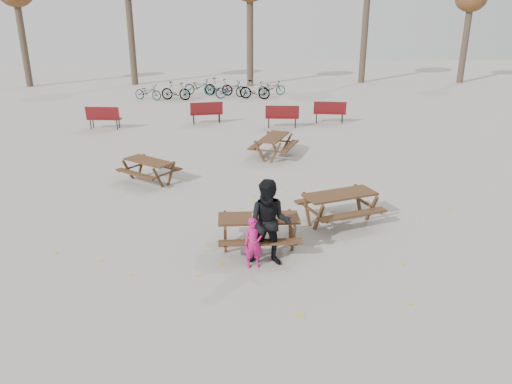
{
  "coord_description": "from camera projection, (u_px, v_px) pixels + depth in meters",
  "views": [
    {
      "loc": [
        -0.66,
        -10.17,
        5.2
      ],
      "look_at": [
        0.0,
        1.0,
        1.0
      ],
      "focal_mm": 35.0,
      "sensor_mm": 36.0,
      "label": 1
    }
  ],
  "objects": [
    {
      "name": "soda_bottle",
      "position": [
        254.0,
        217.0,
        10.92
      ],
      "size": [
        0.07,
        0.07,
        0.17
      ],
      "color": "silver",
      "rests_on": "main_picnic_table"
    },
    {
      "name": "picnic_table_north",
      "position": [
        149.0,
        171.0,
        15.53
      ],
      "size": [
        2.09,
        2.04,
        0.7
      ],
      "primitive_type": null,
      "rotation": [
        0.0,
        0.0,
        -0.69
      ],
      "color": "#382514",
      "rests_on": "ground"
    },
    {
      "name": "child",
      "position": [
        253.0,
        243.0,
        10.37
      ],
      "size": [
        0.44,
        0.32,
        1.12
      ],
      "primitive_type": "imported",
      "rotation": [
        0.0,
        0.0,
        0.14
      ],
      "color": "#BB1766",
      "rests_on": "ground"
    },
    {
      "name": "adult",
      "position": [
        270.0,
        223.0,
        10.38
      ],
      "size": [
        1.05,
        0.9,
        1.89
      ],
      "primitive_type": "imported",
      "rotation": [
        0.0,
        0.0,
        -0.22
      ],
      "color": "black",
      "rests_on": "ground"
    },
    {
      "name": "bread_roll",
      "position": [
        266.0,
        217.0,
        10.97
      ],
      "size": [
        0.14,
        0.06,
        0.05
      ],
      "primitive_type": "ellipsoid",
      "color": "tan",
      "rests_on": "food_tray"
    },
    {
      "name": "main_picnic_table",
      "position": [
        259.0,
        225.0,
        11.16
      ],
      "size": [
        1.8,
        1.45,
        0.78
      ],
      "color": "#382514",
      "rests_on": "ground"
    },
    {
      "name": "picnic_table_east",
      "position": [
        339.0,
        208.0,
        12.59
      ],
      "size": [
        2.21,
        1.99,
        0.79
      ],
      "primitive_type": null,
      "rotation": [
        0.0,
        0.0,
        0.33
      ],
      "color": "#382514",
      "rests_on": "ground"
    },
    {
      "name": "ground",
      "position": [
        259.0,
        248.0,
        11.37
      ],
      "size": [
        80.0,
        80.0,
        0.0
      ],
      "primitive_type": "plane",
      "color": "gray",
      "rests_on": "ground"
    },
    {
      "name": "bicycle_row",
      "position": [
        215.0,
        89.0,
        29.78
      ],
      "size": [
        9.13,
        2.79,
        1.1
      ],
      "color": "black",
      "rests_on": "ground"
    },
    {
      "name": "park_bench_row",
      "position": [
        232.0,
        114.0,
        22.79
      ],
      "size": [
        11.87,
        1.7,
        1.03
      ],
      "color": "maroon",
      "rests_on": "ground"
    },
    {
      "name": "fallen_leaves",
      "position": [
        271.0,
        206.0,
        13.73
      ],
      "size": [
        11.0,
        11.0,
        0.01
      ],
      "primitive_type": null,
      "color": "gold",
      "rests_on": "ground"
    },
    {
      "name": "picnic_table_far",
      "position": [
        274.0,
        146.0,
        18.12
      ],
      "size": [
        1.98,
        2.17,
        0.76
      ],
      "primitive_type": null,
      "rotation": [
        0.0,
        0.0,
        1.18
      ],
      "color": "#382514",
      "rests_on": "ground"
    },
    {
      "name": "food_tray",
      "position": [
        266.0,
        218.0,
        10.98
      ],
      "size": [
        0.18,
        0.11,
        0.03
      ],
      "primitive_type": "cube",
      "color": "silver",
      "rests_on": "main_picnic_table"
    }
  ]
}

